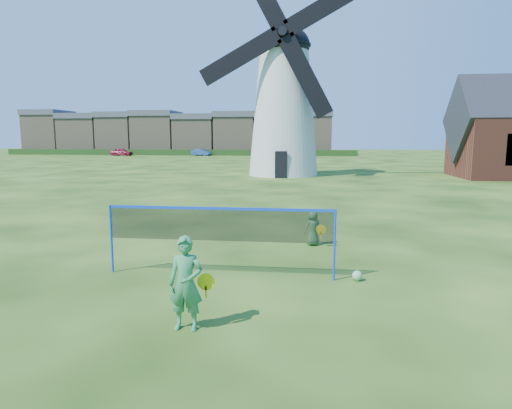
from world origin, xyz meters
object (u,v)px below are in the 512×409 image
object	(u,v)px
windmill	(284,102)
play_ball	(357,276)
badminton_net	(219,226)
player_boy	(313,228)
car_left	(122,152)
player_girl	(186,284)
car_right	(201,152)

from	to	relation	value
windmill	play_ball	size ratio (longest dim) A/B	77.72
badminton_net	player_boy	bearing A→B (deg)	56.73
badminton_net	car_left	xyz separation A→B (m)	(-29.65, 62.78, -0.50)
badminton_net	player_girl	size ratio (longest dim) A/B	3.32
windmill	car_right	bearing A→B (deg)	113.14
player_girl	car_left	distance (m)	72.01
windmill	car_left	xyz separation A→B (m)	(-29.36, 35.69, -5.23)
player_girl	windmill	bearing A→B (deg)	92.26
player_boy	play_ball	world-z (taller)	player_boy
player_boy	player_girl	bearing A→B (deg)	48.42
badminton_net	player_boy	size ratio (longest dim) A/B	5.07
player_boy	car_right	bearing A→B (deg)	-96.13
play_ball	car_right	xyz separation A→B (m)	(-19.58, 65.19, 0.46)
player_girl	play_ball	size ratio (longest dim) A/B	6.92
windmill	play_ball	world-z (taller)	windmill
player_boy	car_left	size ratio (longest dim) A/B	0.27
badminton_net	car_right	world-z (taller)	badminton_net
player_girl	car_left	xyz separation A→B (m)	(-29.69, 65.60, -0.13)
badminton_net	play_ball	world-z (taller)	badminton_net
badminton_net	car_left	distance (m)	69.43
windmill	player_boy	xyz separation A→B (m)	(2.36, -23.94, -5.36)
player_girl	badminton_net	bearing A→B (deg)	92.44
player_boy	car_right	xyz separation A→B (m)	(-18.65, 62.07, 0.07)
windmill	play_ball	distance (m)	27.86
player_girl	player_boy	bearing A→B (deg)	72.89
badminton_net	car_right	distance (m)	67.30
windmill	player_girl	size ratio (longest dim) A/B	11.23
player_girl	car_left	size ratio (longest dim) A/B	0.41
play_ball	car_left	world-z (taller)	car_left
windmill	car_left	world-z (taller)	windmill
badminton_net	player_girl	xyz separation A→B (m)	(0.04, -2.82, -0.38)
player_girl	play_ball	xyz separation A→B (m)	(2.96, 2.85, -0.65)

